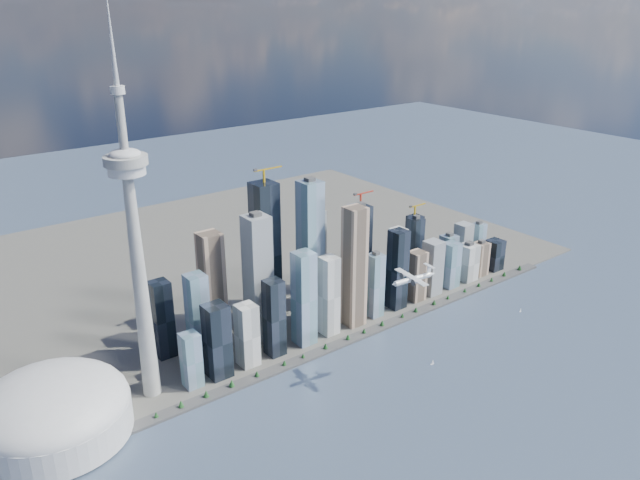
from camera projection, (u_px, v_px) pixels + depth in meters
ground at (448, 421)px, 864.14m from camera, size 4000.00×4000.00×0.00m
seawall at (336, 345)px, 1048.35m from camera, size 1100.00×22.00×4.00m
land at (209, 261)px, 1381.43m from camera, size 1400.00×900.00×3.00m
shoreline_trees at (336, 342)px, 1045.88m from camera, size 960.53×7.20×8.80m
skyscraper_cluster at (332, 273)px, 1114.67m from camera, size 736.00×142.00×283.43m
needle_tower at (136, 247)px, 837.80m from camera, size 56.00×56.00×550.50m
dome_stadium at (53, 411)px, 823.01m from camera, size 200.00×200.00×86.00m
airplane at (413, 278)px, 905.16m from camera, size 77.44×68.64×18.87m
sailboat_west at (433, 363)px, 997.44m from camera, size 6.91×2.95×9.55m
sailboat_east at (521, 310)px, 1164.29m from camera, size 5.93×2.94×8.25m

